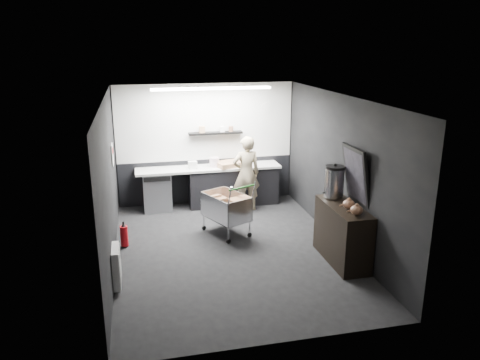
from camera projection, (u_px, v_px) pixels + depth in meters
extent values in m
plane|color=black|center=(231.00, 250.00, 8.34)|extent=(5.50, 5.50, 0.00)
plane|color=silver|center=(230.00, 98.00, 7.57)|extent=(5.50, 5.50, 0.00)
plane|color=black|center=(206.00, 144.00, 10.53)|extent=(5.50, 0.00, 5.50)
plane|color=black|center=(279.00, 243.00, 5.39)|extent=(5.50, 0.00, 5.50)
plane|color=black|center=(109.00, 185.00, 7.53)|extent=(0.00, 5.50, 5.50)
plane|color=black|center=(340.00, 171.00, 8.38)|extent=(0.00, 5.50, 5.50)
cube|color=silver|center=(206.00, 122.00, 10.36)|extent=(3.95, 0.02, 1.70)
cube|color=black|center=(207.00, 180.00, 10.75)|extent=(3.95, 0.02, 1.00)
cube|color=black|center=(216.00, 133.00, 10.37)|extent=(1.20, 0.22, 0.04)
cylinder|color=silver|center=(267.00, 107.00, 10.57)|extent=(0.20, 0.03, 0.20)
cube|color=white|center=(112.00, 155.00, 8.70)|extent=(0.02, 0.30, 0.40)
cube|color=red|center=(112.00, 151.00, 8.68)|extent=(0.02, 0.22, 0.10)
cube|color=silver|center=(116.00, 266.00, 6.99)|extent=(0.10, 0.50, 0.60)
cube|color=white|center=(211.00, 89.00, 9.31)|extent=(2.40, 0.20, 0.04)
cube|color=black|center=(233.00, 186.00, 10.60)|extent=(2.00, 0.56, 0.85)
cube|color=silver|center=(209.00, 168.00, 10.35)|extent=(3.20, 0.60, 0.05)
cube|color=#9EA0A5|center=(157.00, 191.00, 10.24)|extent=(0.60, 0.58, 0.85)
cube|color=black|center=(157.00, 179.00, 9.86)|extent=(0.56, 0.02, 0.10)
imported|color=beige|center=(246.00, 174.00, 10.11)|extent=(0.61, 0.41, 1.65)
cube|color=silver|center=(226.00, 217.00, 8.98)|extent=(0.91, 1.06, 0.02)
cube|color=silver|center=(212.00, 207.00, 8.85)|extent=(0.40, 0.82, 0.48)
cube|color=silver|center=(240.00, 205.00, 8.97)|extent=(0.40, 0.82, 0.48)
cube|color=silver|center=(231.00, 214.00, 8.50)|extent=(0.54, 0.26, 0.48)
cube|color=silver|center=(222.00, 199.00, 9.32)|extent=(0.54, 0.26, 0.48)
cylinder|color=silver|center=(217.00, 234.00, 8.58)|extent=(0.02, 0.02, 0.32)
cylinder|color=silver|center=(244.00, 232.00, 8.69)|extent=(0.02, 0.02, 0.32)
cylinder|color=silver|center=(210.00, 218.00, 9.35)|extent=(0.02, 0.02, 0.32)
cylinder|color=silver|center=(235.00, 216.00, 9.45)|extent=(0.02, 0.02, 0.32)
cylinder|color=#257E22|center=(231.00, 189.00, 8.30)|extent=(0.54, 0.27, 0.03)
cube|color=brown|center=(219.00, 206.00, 8.99)|extent=(0.36, 0.39, 0.40)
cube|color=brown|center=(235.00, 210.00, 8.83)|extent=(0.34, 0.37, 0.36)
cylinder|color=black|center=(217.00, 241.00, 8.62)|extent=(0.09, 0.06, 0.08)
cylinder|color=black|center=(210.00, 224.00, 9.39)|extent=(0.09, 0.06, 0.08)
cylinder|color=black|center=(244.00, 238.00, 8.73)|extent=(0.09, 0.06, 0.08)
cylinder|color=black|center=(235.00, 222.00, 9.49)|extent=(0.09, 0.06, 0.08)
cube|color=black|center=(342.00, 234.00, 7.81)|extent=(0.49, 1.31, 0.98)
cylinder|color=silver|center=(334.00, 183.00, 8.00)|extent=(0.33, 0.33, 0.50)
cylinder|color=black|center=(335.00, 167.00, 7.92)|extent=(0.33, 0.33, 0.04)
sphere|color=black|center=(335.00, 165.00, 7.91)|extent=(0.05, 0.05, 0.05)
ellipsoid|color=brown|center=(349.00, 204.00, 7.49)|extent=(0.20, 0.20, 0.16)
ellipsoid|color=brown|center=(357.00, 210.00, 7.24)|extent=(0.20, 0.20, 0.16)
cube|color=black|center=(356.00, 176.00, 7.62)|extent=(0.22, 0.76, 0.98)
cube|color=black|center=(355.00, 176.00, 7.62)|extent=(0.16, 0.65, 0.84)
cylinder|color=#AA0B12|center=(124.00, 236.00, 8.42)|extent=(0.14, 0.14, 0.37)
cone|color=black|center=(123.00, 225.00, 8.36)|extent=(0.09, 0.09, 0.06)
cylinder|color=black|center=(123.00, 223.00, 8.35)|extent=(0.03, 0.03, 0.06)
cube|color=#A07955|center=(229.00, 164.00, 10.38)|extent=(0.64, 0.55, 0.11)
cylinder|color=silver|center=(214.00, 162.00, 10.34)|extent=(0.21, 0.21, 0.21)
cube|color=silver|center=(193.00, 165.00, 10.20)|extent=(0.19, 0.15, 0.16)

